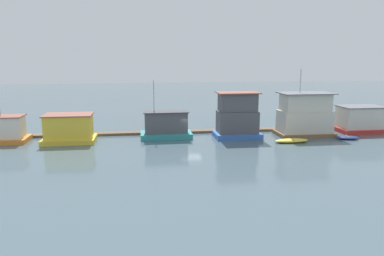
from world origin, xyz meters
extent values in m
plane|color=#475B66|center=(0.00, 0.00, 0.00)|extent=(200.00, 200.00, 0.00)
cube|color=brown|center=(0.00, 3.18, 0.15)|extent=(59.60, 1.56, 0.30)
cube|color=gold|center=(-14.41, -0.39, 0.27)|extent=(5.95, 4.09, 0.54)
cube|color=gold|center=(-14.41, -0.39, 1.86)|extent=(5.18, 3.32, 2.64)
cube|color=brown|center=(-14.41, -0.39, 3.24)|extent=(5.48, 3.62, 0.12)
cube|color=teal|center=(-3.03, 0.41, 0.33)|extent=(6.23, 3.41, 0.66)
cube|color=#4C4C51|center=(-3.03, 0.41, 1.92)|extent=(5.16, 2.34, 2.51)
cube|color=#38383D|center=(-3.03, 0.41, 3.24)|extent=(5.46, 2.64, 0.12)
cylinder|color=#B2B2B7|center=(-4.46, 0.41, 5.18)|extent=(0.12, 0.12, 3.77)
cube|color=#3866B7|center=(5.70, -0.54, 0.31)|extent=(5.64, 3.69, 0.63)
cube|color=#4C4C51|center=(5.70, -0.54, 1.94)|extent=(4.82, 2.88, 2.63)
cube|color=#4C4C51|center=(5.70, -0.54, 4.37)|extent=(4.48, 2.53, 2.23)
cube|color=brown|center=(5.70, -0.54, 5.54)|extent=(5.12, 3.18, 0.12)
cube|color=brown|center=(14.43, -0.57, 0.23)|extent=(6.91, 4.08, 0.46)
cube|color=beige|center=(14.43, -0.57, 1.80)|extent=(6.29, 3.46, 2.68)
cube|color=beige|center=(14.43, -0.57, 4.22)|extent=(5.81, 2.98, 2.17)
cube|color=slate|center=(14.43, -0.57, 5.36)|extent=(6.59, 3.76, 0.12)
cylinder|color=#B2B2B7|center=(13.62, -0.57, 6.89)|extent=(0.12, 0.12, 2.93)
cube|color=red|center=(22.77, 0.60, 0.27)|extent=(6.01, 4.12, 0.55)
cube|color=beige|center=(22.77, 0.60, 1.94)|extent=(5.38, 3.49, 2.77)
cube|color=slate|center=(22.77, 0.60, 3.38)|extent=(5.68, 3.79, 0.12)
ellipsoid|color=yellow|center=(11.28, -4.25, 0.23)|extent=(4.08, 1.50, 0.46)
cube|color=#997F60|center=(11.28, -4.25, 0.39)|extent=(0.19, 1.16, 0.08)
ellipsoid|color=navy|center=(18.66, -3.52, 0.21)|extent=(2.91, 2.07, 0.42)
cube|color=#997F60|center=(18.66, -3.52, 0.36)|extent=(0.47, 1.19, 0.08)
camera|label=1|loc=(-6.09, -44.76, 9.85)|focal=35.00mm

